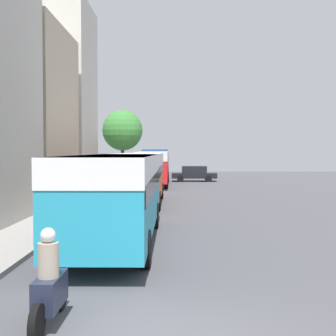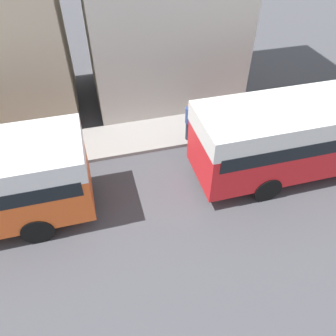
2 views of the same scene
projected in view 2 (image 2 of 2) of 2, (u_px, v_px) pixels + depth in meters
The scene contains 1 object.
pedestrian_near_curb at pixel (190, 121), 13.38m from camera, with size 0.38×0.38×1.74m.
Camera 2 is at (6.22, 24.57, 8.67)m, focal length 35.00 mm.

